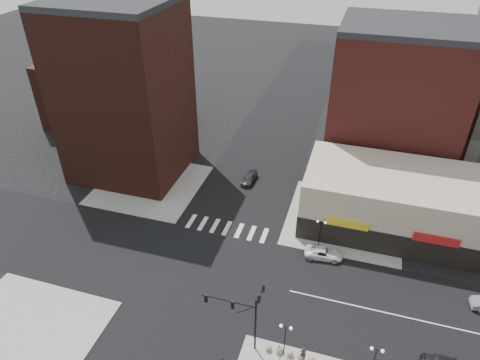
% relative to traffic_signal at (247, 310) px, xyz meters
% --- Properties ---
extents(ground, '(240.00, 240.00, 0.00)m').
position_rel_traffic_signal_xyz_m(ground, '(-7.24, 7.83, -4.96)').
color(ground, black).
rests_on(ground, ground).
extents(road_ew, '(200.00, 14.00, 0.02)m').
position_rel_traffic_signal_xyz_m(road_ew, '(-7.24, 7.83, -4.95)').
color(road_ew, black).
rests_on(road_ew, ground).
extents(road_ns, '(14.00, 200.00, 0.02)m').
position_rel_traffic_signal_xyz_m(road_ns, '(-7.24, 7.83, -4.95)').
color(road_ns, black).
rests_on(road_ns, ground).
extents(sidewalk_nw, '(15.00, 15.00, 0.12)m').
position_rel_traffic_signal_xyz_m(sidewalk_nw, '(-21.74, 22.33, -4.90)').
color(sidewalk_nw, gray).
rests_on(sidewalk_nw, ground).
extents(sidewalk_ne, '(15.00, 15.00, 0.12)m').
position_rel_traffic_signal_xyz_m(sidewalk_ne, '(7.26, 22.33, -4.90)').
color(sidewalk_ne, gray).
rests_on(sidewalk_ne, ground).
extents(sidewalk_sw, '(15.00, 15.00, 0.12)m').
position_rel_traffic_signal_xyz_m(sidewalk_sw, '(-21.74, -6.67, -4.90)').
color(sidewalk_sw, gray).
rests_on(sidewalk_sw, ground).
extents(building_nw, '(16.00, 15.00, 25.00)m').
position_rel_traffic_signal_xyz_m(building_nw, '(-26.24, 26.33, 7.54)').
color(building_nw, '#3B1A12').
rests_on(building_nw, ground).
extents(building_nw_low, '(20.00, 18.00, 12.00)m').
position_rel_traffic_signal_xyz_m(building_nw_low, '(-39.24, 41.83, 1.04)').
color(building_nw_low, '#3B1A12').
rests_on(building_nw_low, ground).
extents(building_ne_midrise, '(18.00, 15.00, 22.00)m').
position_rel_traffic_signal_xyz_m(building_ne_midrise, '(11.76, 37.33, 6.04)').
color(building_ne_midrise, maroon).
rests_on(building_ne_midrise, ground).
extents(building_ne_row, '(24.20, 12.20, 8.00)m').
position_rel_traffic_signal_xyz_m(building_ne_row, '(13.76, 22.83, -1.66)').
color(building_ne_row, '#BFB098').
rests_on(building_ne_row, ground).
extents(traffic_signal, '(5.59, 3.09, 7.77)m').
position_rel_traffic_signal_xyz_m(traffic_signal, '(0.00, 0.00, 0.00)').
color(traffic_signal, black).
rests_on(traffic_signal, ground).
extents(street_lamp_se_a, '(1.22, 0.32, 4.16)m').
position_rel_traffic_signal_xyz_m(street_lamp_se_a, '(3.76, -0.17, -1.67)').
color(street_lamp_se_a, black).
rests_on(street_lamp_se_a, sidewalk_se).
extents(street_lamp_se_b, '(1.22, 0.32, 4.16)m').
position_rel_traffic_signal_xyz_m(street_lamp_se_b, '(11.76, -0.17, -1.67)').
color(street_lamp_se_b, black).
rests_on(street_lamp_se_b, sidewalk_se).
extents(street_lamp_ne, '(1.22, 0.32, 4.16)m').
position_rel_traffic_signal_xyz_m(street_lamp_ne, '(4.76, 15.83, -1.67)').
color(street_lamp_ne, black).
rests_on(street_lamp_ne, sidewalk_ne).
extents(bollard_row, '(9.02, 0.62, 0.62)m').
position_rel_traffic_signal_xyz_m(bollard_row, '(6.46, -0.17, -4.53)').
color(bollard_row, gray).
rests_on(bollard_row, sidewalk_se).
extents(white_suv, '(4.79, 2.61, 1.28)m').
position_rel_traffic_signal_xyz_m(white_suv, '(5.59, 14.33, -4.32)').
color(white_suv, white).
rests_on(white_suv, ground).
extents(dark_sedan_north, '(1.97, 4.32, 1.23)m').
position_rel_traffic_signal_xyz_m(dark_sedan_north, '(-7.54, 27.59, -4.35)').
color(dark_sedan_north, black).
rests_on(dark_sedan_north, ground).
extents(pedestrian, '(0.72, 0.58, 1.71)m').
position_rel_traffic_signal_xyz_m(pedestrian, '(5.58, -0.17, -3.99)').
color(pedestrian, black).
rests_on(pedestrian, sidewalk_se).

